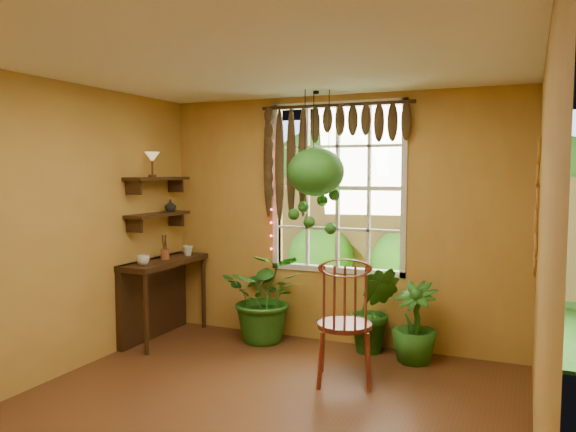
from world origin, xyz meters
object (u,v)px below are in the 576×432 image
object	(u,v)px
counter_ledge	(157,289)
potted_plant_left	(266,297)
potted_plant_mid	(374,309)
hanging_basket	(316,177)
windsor_chair	(344,341)

from	to	relation	value
counter_ledge	potted_plant_left	bearing A→B (deg)	16.49
potted_plant_mid	hanging_basket	distance (m)	1.50
counter_ledge	windsor_chair	size ratio (longest dim) A/B	0.92
windsor_chair	potted_plant_mid	bearing A→B (deg)	71.00
counter_ledge	hanging_basket	xyz separation A→B (m)	(1.81, 0.27, 1.27)
counter_ledge	windsor_chair	xyz separation A→B (m)	(2.36, -0.48, -0.17)
windsor_chair	potted_plant_left	world-z (taller)	windsor_chair
potted_plant_left	counter_ledge	bearing A→B (deg)	-163.51
hanging_basket	potted_plant_mid	bearing A→B (deg)	16.69
potted_plant_mid	counter_ledge	bearing A→B (deg)	-169.40
windsor_chair	counter_ledge	bearing A→B (deg)	151.32
windsor_chair	potted_plant_mid	size ratio (longest dim) A/B	1.44
counter_ledge	potted_plant_left	world-z (taller)	potted_plant_left
potted_plant_left	hanging_basket	distance (m)	1.45
counter_ledge	hanging_basket	distance (m)	2.22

